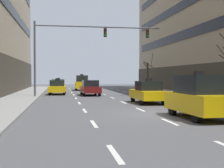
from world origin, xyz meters
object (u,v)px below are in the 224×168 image
taxi_driving_1 (57,87)px  taxi_driving_3 (199,97)px  car_driving_2 (90,88)px  taxi_driving_0 (148,92)px  traffic_signal_0 (80,41)px  taxi_driving_4 (58,85)px  street_tree_0 (148,74)px  taxi_driving_5 (82,83)px

taxi_driving_1 → taxi_driving_3: 21.38m
taxi_driving_3 → car_driving_2: bearing=100.7°
taxi_driving_0 → traffic_signal_0: traffic_signal_0 is taller
car_driving_2 → traffic_signal_0: 5.13m
taxi_driving_4 → street_tree_0: 13.19m
car_driving_2 → traffic_signal_0: bearing=-117.6°
taxi_driving_0 → car_driving_2: bearing=108.7°
taxi_driving_0 → car_driving_2: (-3.31, 9.77, -0.03)m
taxi_driving_1 → taxi_driving_5: bearing=71.1°
taxi_driving_0 → taxi_driving_5: size_ratio=1.00×
car_driving_2 → taxi_driving_5: size_ratio=0.98×
taxi_driving_3 → taxi_driving_5: 30.12m
taxi_driving_1 → taxi_driving_5: (3.29, 9.63, 0.27)m
car_driving_2 → taxi_driving_5: (-0.05, 11.94, 0.27)m
car_driving_2 → taxi_driving_3: size_ratio=0.99×
taxi_driving_3 → street_tree_0: street_tree_0 is taller
taxi_driving_5 → car_driving_2: bearing=-89.8°
taxi_driving_0 → taxi_driving_3: size_ratio=1.01×
taxi_driving_4 → taxi_driving_1: bearing=-90.5°
car_driving_2 → street_tree_0: street_tree_0 is taller
taxi_driving_4 → taxi_driving_3: bearing=-76.3°
taxi_driving_1 → taxi_driving_0: bearing=-61.2°
taxi_driving_0 → street_tree_0: 22.60m
taxi_driving_3 → street_tree_0: (6.17, 29.87, 1.26)m
car_driving_2 → traffic_signal_0: traffic_signal_0 is taller
taxi_driving_5 → street_tree_0: size_ratio=0.84×
taxi_driving_4 → taxi_driving_0: bearing=-71.0°
car_driving_2 → taxi_driving_4: taxi_driving_4 is taller
taxi_driving_4 → car_driving_2: bearing=-70.6°
car_driving_2 → taxi_driving_3: bearing=-79.3°
taxi_driving_4 → traffic_signal_0: size_ratio=0.35×
taxi_driving_0 → taxi_driving_5: bearing=98.8°
taxi_driving_1 → taxi_driving_4: (0.06, 7.02, 0.00)m
car_driving_2 → taxi_driving_3: (3.40, -17.98, 0.24)m
taxi_driving_1 → traffic_signal_0: size_ratio=0.35×
taxi_driving_0 → car_driving_2: 10.31m
taxi_driving_3 → taxi_driving_4: bearing=103.7°
taxi_driving_5 → taxi_driving_3: bearing=-83.4°
taxi_driving_5 → traffic_signal_0: size_ratio=0.36×
taxi_driving_0 → taxi_driving_4: (-6.59, 19.10, -0.02)m
traffic_signal_0 → street_tree_0: size_ratio=2.34×
taxi_driving_4 → traffic_signal_0: 12.54m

